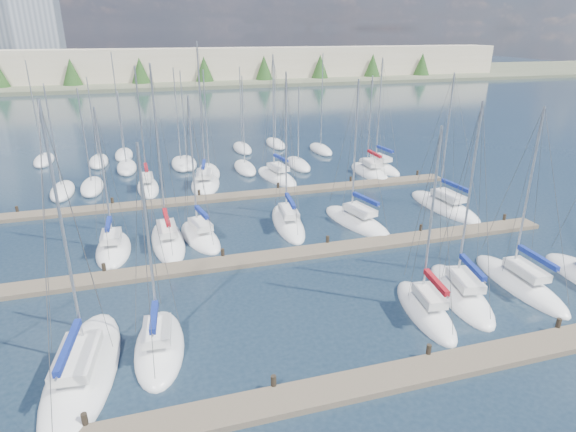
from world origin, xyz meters
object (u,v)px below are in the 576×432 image
object	(u,v)px
sailboat_l	(356,221)
sailboat_c	(159,347)
sailboat_n	(148,187)
sailboat_d	(425,310)
sailboat_f	(519,283)
sailboat_p	(277,176)
sailboat_o	(205,183)
sailboat_i	(168,240)
sailboat_q	(369,172)
sailboat_m	(444,206)
sailboat_k	(288,222)
sailboat_b	(83,371)
sailboat_r	(379,166)
sailboat_h	(113,249)
sailboat_j	(200,236)
sailboat_e	(460,293)

from	to	relation	value
sailboat_l	sailboat_c	size ratio (longest dim) A/B	1.10
sailboat_n	sailboat_d	world-z (taller)	sailboat_n
sailboat_f	sailboat_p	world-z (taller)	sailboat_p
sailboat_o	sailboat_i	bearing A→B (deg)	-98.53
sailboat_q	sailboat_m	bearing A→B (deg)	-82.64
sailboat_q	sailboat_m	size ratio (longest dim) A/B	0.90
sailboat_k	sailboat_i	size ratio (longest dim) A/B	0.94
sailboat_q	sailboat_d	world-z (taller)	sailboat_d
sailboat_f	sailboat_b	size ratio (longest dim) A/B	0.89
sailboat_r	sailboat_p	distance (m)	12.69
sailboat_q	sailboat_b	size ratio (longest dim) A/B	0.85
sailboat_r	sailboat_p	bearing A→B (deg)	175.46
sailboat_k	sailboat_h	xyz separation A→B (m)	(-13.93, -1.30, -0.01)
sailboat_n	sailboat_d	distance (m)	32.39
sailboat_h	sailboat_d	bearing A→B (deg)	-36.73
sailboat_r	sailboat_j	bearing A→B (deg)	-154.03
sailboat_i	sailboat_n	world-z (taller)	sailboat_i
sailboat_r	sailboat_b	distance (m)	41.94
sailboat_e	sailboat_c	world-z (taller)	sailboat_e
sailboat_l	sailboat_m	distance (m)	9.36
sailboat_k	sailboat_b	size ratio (longest dim) A/B	0.97
sailboat_b	sailboat_c	xyz separation A→B (m)	(3.60, 0.86, 0.01)
sailboat_o	sailboat_d	xyz separation A→B (m)	(8.98, -28.38, 0.00)
sailboat_e	sailboat_m	world-z (taller)	sailboat_m
sailboat_q	sailboat_l	bearing A→B (deg)	-119.60
sailboat_j	sailboat_p	distance (m)	17.46
sailboat_o	sailboat_h	size ratio (longest dim) A/B	1.34
sailboat_j	sailboat_h	bearing A→B (deg)	173.09
sailboat_r	sailboat_j	xyz separation A→B (m)	(-22.85, -14.68, -0.01)
sailboat_i	sailboat_b	bearing A→B (deg)	-110.55
sailboat_o	sailboat_j	size ratio (longest dim) A/B	1.29
sailboat_d	sailboat_c	bearing A→B (deg)	-175.78
sailboat_d	sailboat_f	bearing A→B (deg)	15.85
sailboat_d	sailboat_p	bearing A→B (deg)	99.79
sailboat_e	sailboat_b	size ratio (longest dim) A/B	0.92
sailboat_e	sailboat_o	bearing A→B (deg)	125.49
sailboat_f	sailboat_l	world-z (taller)	sailboat_l
sailboat_c	sailboat_j	size ratio (longest dim) A/B	0.98
sailboat_l	sailboat_m	world-z (taller)	sailboat_m
sailboat_o	sailboat_r	bearing A→B (deg)	12.31
sailboat_l	sailboat_i	xyz separation A→B (m)	(-15.61, 0.52, 0.01)
sailboat_r	sailboat_n	size ratio (longest dim) A/B	1.02
sailboat_k	sailboat_m	size ratio (longest dim) A/B	1.03
sailboat_h	sailboat_n	xyz separation A→B (m)	(2.85, 14.79, 0.02)
sailboat_q	sailboat_d	distance (m)	29.05
sailboat_r	sailboat_n	world-z (taller)	sailboat_r
sailboat_f	sailboat_i	distance (m)	25.07
sailboat_o	sailboat_m	size ratio (longest dim) A/B	1.18
sailboat_i	sailboat_o	bearing A→B (deg)	69.41
sailboat_m	sailboat_n	distance (m)	29.45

